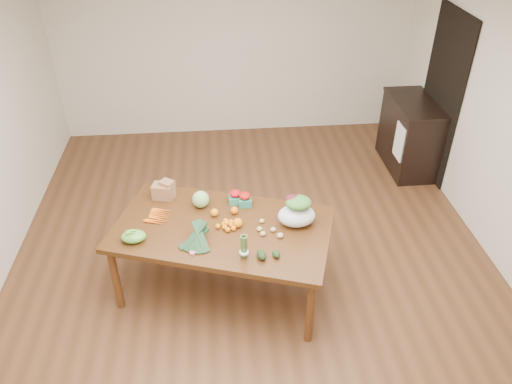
{
  "coord_description": "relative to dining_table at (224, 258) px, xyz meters",
  "views": [
    {
      "loc": [
        -0.33,
        -3.9,
        3.55
      ],
      "look_at": [
        0.03,
        0.0,
        0.87
      ],
      "focal_mm": 35.0,
      "sensor_mm": 36.0,
      "label": 1
    }
  ],
  "objects": [
    {
      "name": "orange_b",
      "position": [
        0.12,
        0.19,
        0.41
      ],
      "size": [
        0.07,
        0.07,
        0.07
      ],
      "primitive_type": "sphere",
      "color": "#DB600D",
      "rests_on": "dining_table"
    },
    {
      "name": "carrots",
      "position": [
        -0.56,
        0.19,
        0.39
      ],
      "size": [
        0.29,
        0.3,
        0.03
      ],
      "primitive_type": null,
      "rotation": [
        0.0,
        0.0,
        -0.32
      ],
      "color": "#E04B12",
      "rests_on": "dining_table"
    },
    {
      "name": "potato_d",
      "position": [
        0.37,
        0.03,
        0.4
      ],
      "size": [
        0.05,
        0.04,
        0.04
      ],
      "primitive_type": "ellipsoid",
      "color": "tan",
      "rests_on": "dining_table"
    },
    {
      "name": "potato_c",
      "position": [
        0.45,
        -0.11,
        0.4
      ],
      "size": [
        0.05,
        0.04,
        0.04
      ],
      "primitive_type": "ellipsoid",
      "color": "tan",
      "rests_on": "dining_table"
    },
    {
      "name": "cabinet",
      "position": [
        2.53,
        2.07,
        0.1
      ],
      "size": [
        0.52,
        1.02,
        0.94
      ],
      "primitive_type": "cube",
      "color": "black",
      "rests_on": "floor"
    },
    {
      "name": "strawberry_basket_a",
      "position": [
        0.14,
        0.37,
        0.43
      ],
      "size": [
        0.15,
        0.15,
        0.11
      ],
      "primitive_type": null,
      "rotation": [
        0.0,
        0.0,
        -0.32
      ],
      "color": "red",
      "rests_on": "dining_table"
    },
    {
      "name": "doorway_dark",
      "position": [
        2.79,
        1.96,
        0.68
      ],
      "size": [
        0.02,
        1.0,
        2.1
      ],
      "primitive_type": "cube",
      "color": "black",
      "rests_on": "floor"
    },
    {
      "name": "room_walls",
      "position": [
        0.31,
        0.36,
        0.97
      ],
      "size": [
        5.02,
        6.02,
        2.7
      ],
      "color": "beige",
      "rests_on": "floor"
    },
    {
      "name": "salad_bag",
      "position": [
        0.67,
        -0.02,
        0.51
      ],
      "size": [
        0.4,
        0.35,
        0.26
      ],
      "primitive_type": null,
      "rotation": [
        0.0,
        0.0,
        -0.32
      ],
      "color": "silver",
      "rests_on": "dining_table"
    },
    {
      "name": "dining_table",
      "position": [
        0.0,
        0.0,
        0.0
      ],
      "size": [
        2.17,
        1.62,
        0.75
      ],
      "primitive_type": "cube",
      "rotation": [
        0.0,
        0.0,
        -0.32
      ],
      "color": "#472B10",
      "rests_on": "floor"
    },
    {
      "name": "orange_a",
      "position": [
        -0.06,
        0.17,
        0.41
      ],
      "size": [
        0.08,
        0.08,
        0.08
      ],
      "primitive_type": "sphere",
      "color": "orange",
      "rests_on": "dining_table"
    },
    {
      "name": "potato_e",
      "position": [
        0.5,
        -0.2,
        0.4
      ],
      "size": [
        0.06,
        0.05,
        0.05
      ],
      "primitive_type": "ellipsoid",
      "color": "#D6C97B",
      "rests_on": "dining_table"
    },
    {
      "name": "strawberry_basket_b",
      "position": [
        0.23,
        0.32,
        0.43
      ],
      "size": [
        0.15,
        0.15,
        0.11
      ],
      "primitive_type": null,
      "rotation": [
        0.0,
        0.0,
        -0.32
      ],
      "color": "#AD1B0B",
      "rests_on": "dining_table"
    },
    {
      "name": "paper_bag",
      "position": [
        -0.55,
        0.52,
        0.46
      ],
      "size": [
        0.31,
        0.28,
        0.18
      ],
      "primitive_type": null,
      "rotation": [
        0.0,
        0.0,
        -0.32
      ],
      "color": "brown",
      "rests_on": "dining_table"
    },
    {
      "name": "snap_pea_bag",
      "position": [
        -0.77,
        -0.12,
        0.42
      ],
      "size": [
        0.22,
        0.16,
        0.1
      ],
      "primitive_type": "ellipsoid",
      "color": "green",
      "rests_on": "dining_table"
    },
    {
      "name": "potato_b",
      "position": [
        0.36,
        -0.15,
        0.4
      ],
      "size": [
        0.05,
        0.05,
        0.04
      ],
      "primitive_type": "ellipsoid",
      "color": "tan",
      "rests_on": "dining_table"
    },
    {
      "name": "avocado_b",
      "position": [
        0.43,
        -0.44,
        0.4
      ],
      "size": [
        0.08,
        0.1,
        0.06
      ],
      "primitive_type": "ellipsoid",
      "rotation": [
        0.0,
        0.0,
        0.3
      ],
      "color": "black",
      "rests_on": "dining_table"
    },
    {
      "name": "cabbage",
      "position": [
        -0.19,
        0.34,
        0.46
      ],
      "size": [
        0.16,
        0.16,
        0.16
      ],
      "primitive_type": "sphere",
      "color": "#A2C270",
      "rests_on": "dining_table"
    },
    {
      "name": "avocado_a",
      "position": [
        0.31,
        -0.45,
        0.41
      ],
      "size": [
        0.1,
        0.13,
        0.07
      ],
      "primitive_type": "ellipsoid",
      "rotation": [
        0.0,
        0.0,
        0.3
      ],
      "color": "black",
      "rests_on": "dining_table"
    },
    {
      "name": "potato_a",
      "position": [
        0.33,
        -0.09,
        0.4
      ],
      "size": [
        0.05,
        0.05,
        0.04
      ],
      "primitive_type": "ellipsoid",
      "color": "tan",
      "rests_on": "dining_table"
    },
    {
      "name": "orange_c",
      "position": [
        0.14,
        -0.01,
        0.42
      ],
      "size": [
        0.09,
        0.09,
        0.09
      ],
      "primitive_type": "sphere",
      "color": "orange",
      "rests_on": "dining_table"
    },
    {
      "name": "mandarin_cluster",
      "position": [
        0.04,
        -0.01,
        0.41
      ],
      "size": [
        0.23,
        0.23,
        0.08
      ],
      "primitive_type": null,
      "rotation": [
        0.0,
        0.0,
        -0.32
      ],
      "color": "orange",
      "rests_on": "dining_table"
    },
    {
      "name": "asparagus_bundle",
      "position": [
        0.17,
        -0.43,
        0.5
      ],
      "size": [
        0.11,
        0.14,
        0.26
      ],
      "primitive_type": null,
      "rotation": [
        0.15,
        0.0,
        -0.32
      ],
      "color": "#447D39",
      "rests_on": "dining_table"
    },
    {
      "name": "kale_bunch",
      "position": [
        -0.23,
        -0.25,
        0.45
      ],
      "size": [
        0.43,
        0.48,
        0.16
      ],
      "primitive_type": null,
      "rotation": [
        0.0,
        0.0,
        -0.32
      ],
      "color": "black",
      "rests_on": "dining_table"
    },
    {
      "name": "floor",
      "position": [
        0.31,
        0.36,
        -0.38
      ],
      "size": [
        6.0,
        6.0,
        0.0
      ],
      "primitive_type": "plane",
      "color": "brown",
      "rests_on": "ground"
    },
    {
      "name": "dish_towel",
      "position": [
        2.27,
        1.76,
        0.18
      ],
      "size": [
        0.02,
        0.28,
        0.45
      ],
      "primitive_type": "cube",
      "color": "white",
      "rests_on": "cabinet"
    }
  ]
}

